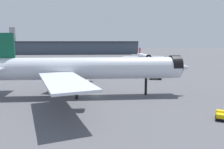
# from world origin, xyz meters

# --- Properties ---
(ground) EXTENTS (900.00, 900.00, 0.00)m
(ground) POSITION_xyz_m (0.00, 0.00, 0.00)
(ground) COLOR #56565B
(airliner_near_gate) EXTENTS (67.40, 61.66, 19.65)m
(airliner_near_gate) POSITION_xyz_m (-3.22, 0.53, 8.66)
(airliner_near_gate) COLOR silver
(airliner_near_gate) RESTS_ON ground
(airliner_far_taxiway) EXTENTS (35.34, 38.60, 11.41)m
(airliner_far_taxiway) POSITION_xyz_m (40.29, 105.59, 5.03)
(airliner_far_taxiway) COLOR white
(airliner_far_taxiway) RESTS_ON ground
(terminal_building) EXTENTS (205.16, 28.54, 34.02)m
(terminal_building) POSITION_xyz_m (-44.91, 223.83, 8.61)
(terminal_building) COLOR #3D4756
(terminal_building) RESTS_ON ground
(service_truck_front) EXTENTS (5.95, 3.99, 3.00)m
(service_truck_front) POSITION_xyz_m (27.46, 27.96, 1.59)
(service_truck_front) COLOR black
(service_truck_front) RESTS_ON ground
(baggage_tug_wing) EXTENTS (3.10, 3.57, 1.85)m
(baggage_tug_wing) POSITION_xyz_m (27.03, -23.50, 0.97)
(baggage_tug_wing) COLOR black
(baggage_tug_wing) RESTS_ON ground
(traffic_cone_near_nose) EXTENTS (0.53, 0.53, 0.66)m
(traffic_cone_near_nose) POSITION_xyz_m (28.91, -18.96, 0.33)
(traffic_cone_near_nose) COLOR #F2600C
(traffic_cone_near_nose) RESTS_ON ground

